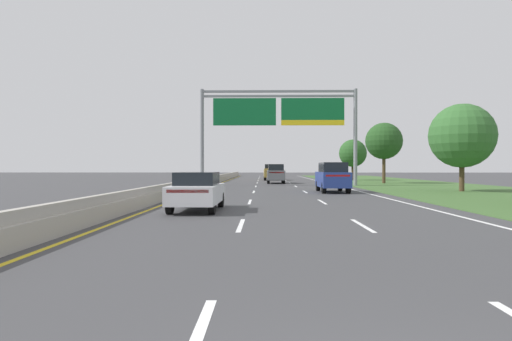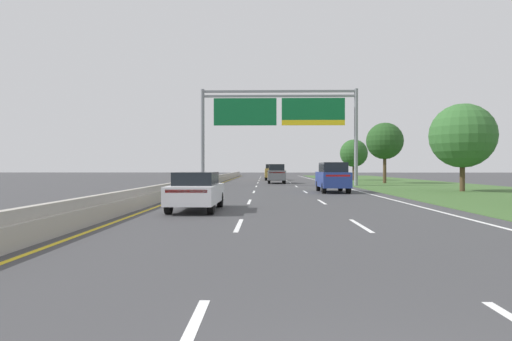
{
  "view_description": "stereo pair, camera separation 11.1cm",
  "coord_description": "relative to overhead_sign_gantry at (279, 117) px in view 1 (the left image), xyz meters",
  "views": [
    {
      "loc": [
        -1.17,
        -2.73,
        1.77
      ],
      "look_at": [
        -1.64,
        25.84,
        1.56
      ],
      "focal_mm": 30.5,
      "sensor_mm": 36.0,
      "label": 1
    },
    {
      "loc": [
        -1.05,
        -2.73,
        1.77
      ],
      "look_at": [
        -1.64,
        25.84,
        1.56
      ],
      "focal_mm": 30.5,
      "sensor_mm": 36.0,
      "label": 2
    }
  ],
  "objects": [
    {
      "name": "median_barrier_concrete",
      "position": [
        -6.9,
        -3.84,
        -6.27
      ],
      "size": [
        0.6,
        110.0,
        0.85
      ],
      "color": "#A8A399",
      "rests_on": "ground"
    },
    {
      "name": "roadside_tree_far",
      "position": [
        11.9,
        6.73,
        -1.96
      ],
      "size": [
        4.05,
        4.05,
        6.71
      ],
      "color": "#4C3823",
      "rests_on": "ground"
    },
    {
      "name": "car_grey_centre_lane_suv",
      "position": [
        -0.08,
        6.43,
        -5.53
      ],
      "size": [
        1.9,
        4.7,
        2.11
      ],
      "rotation": [
        0.0,
        0.0,
        1.57
      ],
      "color": "slate",
      "rests_on": "ground"
    },
    {
      "name": "car_white_left_lane_sedan",
      "position": [
        -4.16,
        -23.86,
        -5.81
      ],
      "size": [
        1.87,
        4.42,
        1.57
      ],
      "rotation": [
        0.0,
        0.0,
        1.56
      ],
      "color": "silver",
      "rests_on": "ground"
    },
    {
      "name": "car_blue_right_lane_suv",
      "position": [
        3.45,
        -10.7,
        -5.53
      ],
      "size": [
        1.92,
        4.71,
        2.11
      ],
      "rotation": [
        0.0,
        0.0,
        1.57
      ],
      "color": "navy",
      "rests_on": "ground"
    },
    {
      "name": "overhead_sign_gantry",
      "position": [
        0.0,
        0.0,
        0.0
      ],
      "size": [
        15.06,
        0.42,
        9.27
      ],
      "color": "gray",
      "rests_on": "ground"
    },
    {
      "name": "lane_striping",
      "position": [
        -0.3,
        -4.3,
        -6.62
      ],
      "size": [
        11.96,
        106.0,
        0.01
      ],
      "color": "white",
      "rests_on": "ground"
    },
    {
      "name": "pickup_truck_gold",
      "position": [
        -0.37,
        18.48,
        -5.55
      ],
      "size": [
        2.07,
        5.43,
        2.2
      ],
      "rotation": [
        0.0,
        0.0,
        1.58
      ],
      "color": "#A38438",
      "rests_on": "ground"
    },
    {
      "name": "ground_plane",
      "position": [
        -0.3,
        -3.84,
        -6.63
      ],
      "size": [
        220.0,
        220.0,
        0.0
      ],
      "primitive_type": "plane",
      "color": "#3D3D3F"
    },
    {
      "name": "roadside_tree_mid",
      "position": [
        13.05,
        -9.62,
        -2.56
      ],
      "size": [
        4.67,
        4.67,
        6.41
      ],
      "color": "#4C3823",
      "rests_on": "ground"
    },
    {
      "name": "grass_verge_right",
      "position": [
        13.65,
        -3.84,
        -6.62
      ],
      "size": [
        14.0,
        110.0,
        0.02
      ],
      "primitive_type": "cube",
      "color": "#3D602D",
      "rests_on": "ground"
    },
    {
      "name": "roadside_tree_distant",
      "position": [
        10.78,
        17.94,
        -2.94
      ],
      "size": [
        3.75,
        3.75,
        5.58
      ],
      "color": "#4C3823",
      "rests_on": "ground"
    }
  ]
}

